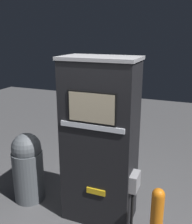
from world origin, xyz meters
name	(u,v)px	position (x,y,z in m)	size (l,w,h in m)	color
gas_pump	(100,143)	(0.00, 0.25, 1.06)	(0.99, 0.54, 2.12)	black
safety_bollard	(156,220)	(0.80, -0.12, 0.44)	(0.14, 0.14, 0.82)	orange
trash_bin	(28,166)	(-1.10, 0.22, 0.52)	(0.44, 0.44, 1.03)	#51565B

